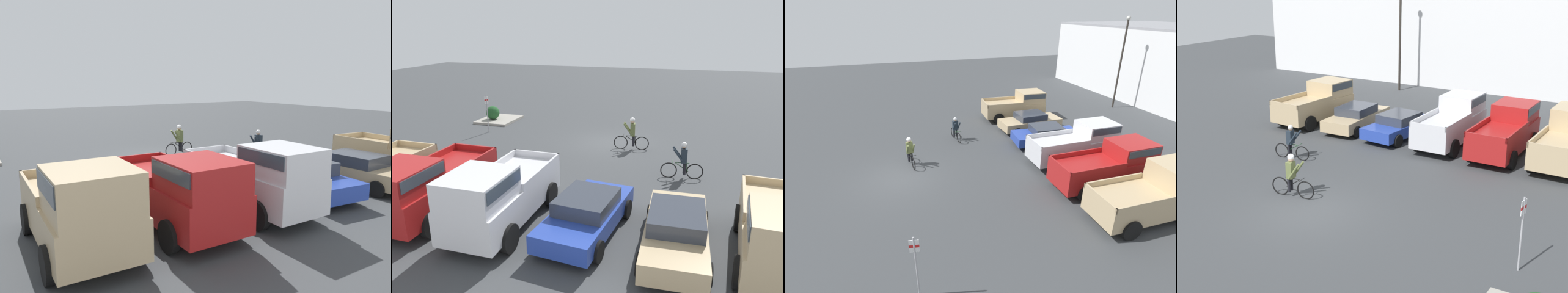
# 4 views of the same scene
# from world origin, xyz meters

# --- Properties ---
(ground_plane) EXTENTS (80.00, 80.00, 0.00)m
(ground_plane) POSITION_xyz_m (0.00, 0.00, 0.00)
(ground_plane) COLOR #383A3D
(warehouse_building) EXTENTS (41.31, 13.15, 6.89)m
(warehouse_building) POSITION_xyz_m (0.00, 28.58, 3.45)
(warehouse_building) COLOR silver
(warehouse_building) RESTS_ON ground_plane
(pickup_truck_0) EXTENTS (2.58, 5.03, 2.23)m
(pickup_truck_0) POSITION_xyz_m (-7.14, 10.20, 1.16)
(pickup_truck_0) COLOR tan
(pickup_truck_0) RESTS_ON ground_plane
(sedan_0) EXTENTS (2.09, 4.64, 1.32)m
(sedan_0) POSITION_xyz_m (-4.37, 9.94, 0.67)
(sedan_0) COLOR tan
(sedan_0) RESTS_ON ground_plane
(sedan_1) EXTENTS (2.34, 4.55, 1.32)m
(sedan_1) POSITION_xyz_m (-1.57, 9.72, 0.68)
(sedan_1) COLOR #233D9E
(sedan_1) RESTS_ON ground_plane
(pickup_truck_1) EXTENTS (2.12, 5.18, 2.34)m
(pickup_truck_1) POSITION_xyz_m (1.23, 10.28, 1.21)
(pickup_truck_1) COLOR silver
(pickup_truck_1) RESTS_ON ground_plane
(pickup_truck_2) EXTENTS (2.18, 5.25, 2.26)m
(pickup_truck_2) POSITION_xyz_m (4.03, 10.20, 1.17)
(pickup_truck_2) COLOR maroon
(pickup_truck_2) RESTS_ON ground_plane
(pickup_truck_3) EXTENTS (2.29, 5.05, 2.39)m
(pickup_truck_3) POSITION_xyz_m (6.84, 10.30, 1.22)
(pickup_truck_3) COLOR tan
(pickup_truck_3) RESTS_ON ground_plane
(cyclist_0) EXTENTS (1.88, 0.51, 1.78)m
(cyclist_0) POSITION_xyz_m (-1.36, 0.73, 0.90)
(cyclist_0) COLOR black
(cyclist_0) RESTS_ON ground_plane
(cyclist_1) EXTENTS (1.83, 0.51, 1.67)m
(cyclist_1) POSITION_xyz_m (-4.22, 4.16, 0.82)
(cyclist_1) COLOR black
(cyclist_1) RESTS_ON ground_plane
(fire_lane_sign) EXTENTS (0.08, 0.30, 2.36)m
(fire_lane_sign) POSITION_xyz_m (7.83, -0.08, 1.43)
(fire_lane_sign) COLOR #9E9EA3
(fire_lane_sign) RESTS_ON ground_plane
(lamppost) EXTENTS (0.36, 0.36, 7.87)m
(lamppost) POSITION_xyz_m (-7.13, 19.91, 4.54)
(lamppost) COLOR #2D2823
(lamppost) RESTS_ON ground_plane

